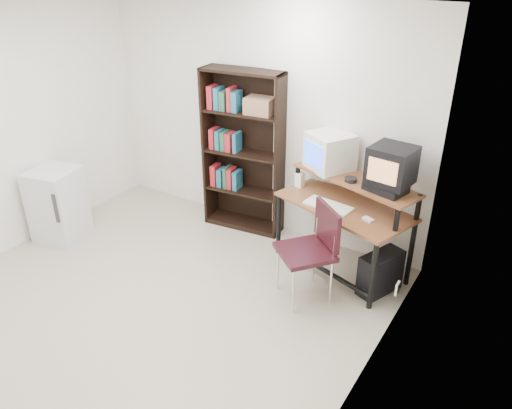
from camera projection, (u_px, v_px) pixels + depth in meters
The scene contains 18 objects.
floor at pixel (144, 309), 4.64m from camera, with size 4.00×4.00×0.01m, color #BBB09B.
ceiling at pixel (106, 10), 3.45m from camera, with size 4.00×4.00×0.01m, color white.
back_wall at pixel (259, 119), 5.55m from camera, with size 4.00×0.01×2.60m, color white.
right_wall at pixel (361, 252), 3.09m from camera, with size 0.01×4.00×2.60m, color white.
computer_desk at pixel (346, 207), 4.94m from camera, with size 1.47×1.03×0.98m.
crt_monitor at pixel (330, 152), 5.03m from camera, with size 0.54×0.54×0.38m.
vcr at pixel (386, 188), 4.61m from camera, with size 0.36×0.26×0.08m, color black.
crt_tv at pixel (392, 165), 4.54m from camera, with size 0.42×0.41×0.35m.
cd_spindle at pixel (351, 180), 4.81m from camera, with size 0.12×0.12×0.05m, color #26262B.
keyboard at pixel (328, 206), 4.88m from camera, with size 0.47×0.21×0.04m, color white.
mousepad at pixel (367, 222), 4.62m from camera, with size 0.22×0.18×0.01m, color black.
mouse at pixel (368, 220), 4.63m from camera, with size 0.10×0.06×0.03m, color white.
desk_speaker at pixel (300, 180), 5.26m from camera, with size 0.08×0.07×0.17m, color white.
pc_tower at pixel (380, 273), 4.79m from camera, with size 0.20×0.45×0.42m, color black.
school_chair at pixel (313, 243), 4.57m from camera, with size 0.66×0.66×0.93m.
bookshelf at pixel (244, 150), 5.65m from camera, with size 0.96×0.42×1.86m.
mini_fridge at pixel (58, 204), 5.62m from camera, with size 0.59×0.59×0.83m.
wall_outlet at pixel (397, 288), 4.42m from camera, with size 0.02×0.08×0.12m, color beige.
Camera 1 is at (2.85, -2.56, 2.97)m, focal length 35.00 mm.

